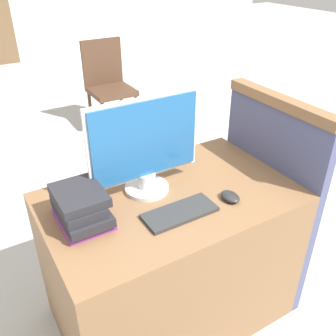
# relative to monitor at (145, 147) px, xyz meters

# --- Properties ---
(desk) EXTENTS (1.13, 0.71, 0.77)m
(desk) POSITION_rel_monitor_xyz_m (0.07, -0.10, -0.61)
(desk) COLOR brown
(desk) RESTS_ON ground_plane
(carrel_divider) EXTENTS (0.07, 0.66, 1.13)m
(carrel_divider) POSITION_rel_monitor_xyz_m (0.66, -0.12, -0.42)
(carrel_divider) COLOR #474C70
(carrel_divider) RESTS_ON ground_plane
(monitor) EXTENTS (0.52, 0.20, 0.44)m
(monitor) POSITION_rel_monitor_xyz_m (0.00, 0.00, 0.00)
(monitor) COLOR silver
(monitor) RESTS_ON desk
(keyboard) EXTENTS (0.31, 0.13, 0.02)m
(keyboard) POSITION_rel_monitor_xyz_m (0.03, -0.23, -0.21)
(keyboard) COLOR #2D2D2D
(keyboard) RESTS_ON desk
(mouse) EXTENTS (0.07, 0.10, 0.03)m
(mouse) POSITION_rel_monitor_xyz_m (0.28, -0.26, -0.21)
(mouse) COLOR #262626
(mouse) RESTS_ON desk
(book_stack) EXTENTS (0.19, 0.28, 0.14)m
(book_stack) POSITION_rel_monitor_xyz_m (-0.33, -0.07, -0.15)
(book_stack) COLOR #7A3384
(book_stack) RESTS_ON desk
(far_chair) EXTENTS (0.44, 0.44, 0.91)m
(far_chair) POSITION_rel_monitor_xyz_m (0.81, 2.42, -0.49)
(far_chair) COLOR #4C3323
(far_chair) RESTS_ON ground_plane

